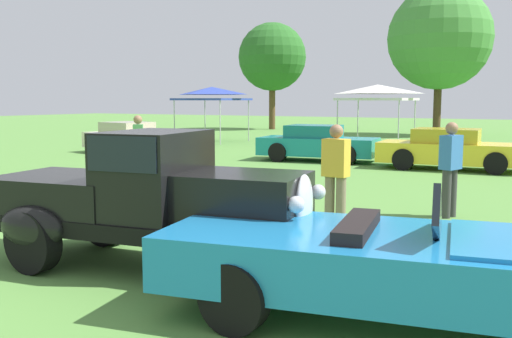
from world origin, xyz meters
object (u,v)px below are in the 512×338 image
object	(u,v)px
show_car_cream	(129,138)
spectator_near_truck	(138,146)
feature_pickup_truck	(150,199)
neighbor_convertible	(419,263)
spectator_between_cars	(450,166)
canopy_tent_center_field	(378,91)
show_car_yellow	(450,150)
show_car_teal	(317,143)
canopy_tent_left_field	(212,93)
spectator_by_row	(336,173)

from	to	relation	value
show_car_cream	spectator_near_truck	xyz separation A→B (m)	(5.49, -5.82, 0.31)
feature_pickup_truck	spectator_near_truck	distance (m)	7.71
neighbor_convertible	spectator_between_cars	size ratio (longest dim) A/B	2.88
canopy_tent_center_field	show_car_cream	bearing A→B (deg)	-139.11
show_car_yellow	canopy_tent_center_field	size ratio (longest dim) A/B	1.52
spectator_between_cars	show_car_yellow	bearing A→B (deg)	100.50
show_car_teal	spectator_near_truck	distance (m)	7.13
neighbor_convertible	canopy_tent_left_field	xyz separation A→B (m)	(-14.57, 18.56, 1.84)
show_car_yellow	canopy_tent_left_field	bearing A→B (deg)	154.29
show_car_yellow	canopy_tent_left_field	xyz separation A→B (m)	(-12.49, 6.02, 1.82)
spectator_between_cars	canopy_tent_left_field	xyz separation A→B (m)	(-13.85, 13.34, 1.51)
feature_pickup_truck	canopy_tent_left_field	distance (m)	21.54
show_car_cream	show_car_teal	size ratio (longest dim) A/B	1.01
feature_pickup_truck	spectator_near_truck	world-z (taller)	feature_pickup_truck
spectator_between_cars	canopy_tent_center_field	size ratio (longest dim) A/B	0.59
spectator_near_truck	canopy_tent_left_field	bearing A→B (deg)	115.85
show_car_yellow	spectator_between_cars	xyz separation A→B (m)	(1.36, -7.32, 0.31)
neighbor_convertible	spectator_by_row	world-z (taller)	spectator_by_row
show_car_teal	spectator_between_cars	distance (m)	9.58
show_car_cream	canopy_tent_left_field	size ratio (longest dim) A/B	1.43
show_car_cream	canopy_tent_left_field	bearing A→B (deg)	95.05
neighbor_convertible	show_car_yellow	world-z (taller)	neighbor_convertible
show_car_cream	spectator_by_row	size ratio (longest dim) A/B	2.47
show_car_teal	canopy_tent_center_field	size ratio (longest dim) A/B	1.45
show_car_cream	show_car_yellow	xyz separation A→B (m)	(11.90, 0.73, 0.00)
show_car_teal	spectator_between_cars	world-z (taller)	spectator_between_cars
feature_pickup_truck	spectator_between_cars	xyz separation A→B (m)	(2.64, 4.99, 0.05)
show_car_teal	canopy_tent_center_field	distance (m)	5.98
neighbor_convertible	spectator_by_row	distance (m)	3.98
show_car_yellow	spectator_between_cars	bearing A→B (deg)	-79.50
spectator_between_cars	spectator_by_row	world-z (taller)	same
neighbor_convertible	show_car_cream	bearing A→B (deg)	139.76
feature_pickup_truck	spectator_by_row	world-z (taller)	feature_pickup_truck
spectator_by_row	spectator_near_truck	bearing A→B (deg)	157.31
show_car_teal	spectator_by_row	bearing A→B (deg)	-65.26
canopy_tent_left_field	spectator_between_cars	bearing A→B (deg)	-43.92
show_car_teal	canopy_tent_center_field	xyz separation A→B (m)	(0.29, 5.69, 1.82)
spectator_near_truck	spectator_by_row	bearing A→B (deg)	-22.69
neighbor_convertible	spectator_near_truck	world-z (taller)	spectator_near_truck
feature_pickup_truck	show_car_yellow	bearing A→B (deg)	84.07
neighbor_convertible	spectator_near_truck	bearing A→B (deg)	144.73
neighbor_convertible	spectator_between_cars	distance (m)	5.28
feature_pickup_truck	neighbor_convertible	size ratio (longest dim) A/B	0.89
show_car_cream	neighbor_convertible	bearing A→B (deg)	-40.24
neighbor_convertible	show_car_teal	distance (m)	14.40
spectator_near_truck	spectator_by_row	xyz separation A→B (m)	(6.35, -2.66, 0.00)
neighbor_convertible	spectator_by_row	xyz separation A→B (m)	(-2.13, 3.34, 0.33)
spectator_by_row	canopy_tent_left_field	world-z (taller)	canopy_tent_left_field
show_car_yellow	canopy_tent_center_field	world-z (taller)	canopy_tent_center_field
show_car_cream	canopy_tent_left_field	xyz separation A→B (m)	(-0.60, 6.74, 1.82)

